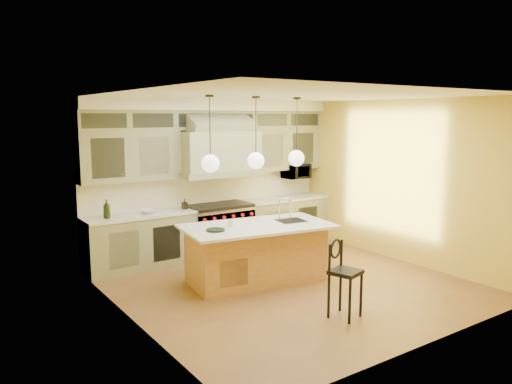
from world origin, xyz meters
TOP-DOWN VIEW (x-y plane):
  - floor at (0.00, 0.00)m, footprint 5.00×5.00m
  - ceiling at (0.00, 0.00)m, footprint 5.00×5.00m
  - wall_back at (0.00, 2.50)m, footprint 5.00×0.00m
  - wall_front at (0.00, -2.50)m, footprint 5.00×0.00m
  - wall_left at (-2.50, 0.00)m, footprint 0.00×5.00m
  - wall_right at (2.50, 0.00)m, footprint 0.00×5.00m
  - back_cabinetry at (0.00, 2.23)m, footprint 5.00×0.77m
  - range at (0.00, 2.14)m, footprint 1.20×0.74m
  - kitchen_island at (-0.31, 0.45)m, footprint 2.47×1.57m
  - counter_stool at (-0.20, -1.37)m, footprint 0.45×0.45m
  - microwave at (1.95, 2.25)m, footprint 0.54×0.37m
  - oil_bottle_a at (-2.11, 2.15)m, footprint 0.12×0.13m
  - oil_bottle_b at (-0.70, 2.15)m, footprint 0.09×0.09m
  - fruit_bowl at (-1.38, 2.15)m, footprint 0.31×0.31m
  - cup at (-0.71, 0.54)m, footprint 0.12×0.12m
  - pendant_left at (-1.12, 0.45)m, footprint 0.26×0.26m
  - pendant_center at (-0.32, 0.45)m, footprint 0.26×0.26m
  - pendant_right at (0.48, 0.45)m, footprint 0.26×0.26m

SIDE VIEW (x-z plane):
  - floor at x=0.00m, z-range 0.00..0.00m
  - kitchen_island at x=-0.31m, z-range -0.20..1.15m
  - range at x=0.00m, z-range 0.01..0.97m
  - counter_stool at x=-0.20m, z-range 0.06..1.09m
  - cup at x=-0.71m, z-range 0.92..1.02m
  - fruit_bowl at x=-1.38m, z-range 0.94..1.01m
  - oil_bottle_b at x=-0.70m, z-range 0.94..1.13m
  - oil_bottle_a at x=-2.11m, z-range 0.94..1.25m
  - back_cabinetry at x=0.00m, z-range -0.02..2.88m
  - microwave at x=1.95m, z-range 1.30..1.60m
  - wall_back at x=0.00m, z-range -1.05..3.95m
  - wall_front at x=0.00m, z-range -1.05..3.95m
  - wall_left at x=-2.50m, z-range -1.05..3.95m
  - wall_right at x=2.50m, z-range -1.05..3.95m
  - pendant_left at x=-1.12m, z-range 1.39..2.50m
  - pendant_center at x=-0.32m, z-range 1.39..2.50m
  - pendant_right at x=0.48m, z-range 1.39..2.50m
  - ceiling at x=0.00m, z-range 2.90..2.90m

